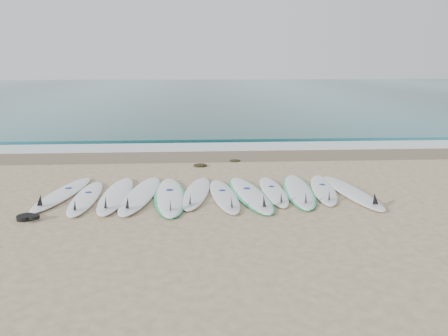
{
  "coord_description": "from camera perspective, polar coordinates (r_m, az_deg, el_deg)",
  "views": [
    {
      "loc": [
        -0.23,
        -9.34,
        2.94
      ],
      "look_at": [
        0.39,
        0.9,
        0.4
      ],
      "focal_mm": 35.0,
      "sensor_mm": 36.0,
      "label": 1
    }
  ],
  "objects": [
    {
      "name": "surfboard_8",
      "position": [
        9.95,
        6.52,
        -3.06
      ],
      "size": [
        0.54,
        2.42,
        0.31
      ],
      "rotation": [
        0.0,
        0.0,
        0.02
      ],
      "color": "white",
      "rests_on": "ground"
    },
    {
      "name": "surfboard_0",
      "position": [
        10.33,
        -20.43,
        -3.18
      ],
      "size": [
        1.01,
        2.74,
        0.34
      ],
      "rotation": [
        0.0,
        0.0,
        -0.17
      ],
      "color": "white",
      "rests_on": "ground"
    },
    {
      "name": "ground",
      "position": [
        9.79,
        -1.95,
        -3.57
      ],
      "size": [
        120.0,
        120.0,
        0.0
      ],
      "primitive_type": "plane",
      "color": "tan"
    },
    {
      "name": "surfboard_5",
      "position": [
        9.78,
        -3.66,
        -3.27
      ],
      "size": [
        0.88,
        2.61,
        0.33
      ],
      "rotation": [
        0.0,
        0.0,
        -0.14
      ],
      "color": "white",
      "rests_on": "ground"
    },
    {
      "name": "surfboard_2",
      "position": [
        9.87,
        -13.98,
        -3.46
      ],
      "size": [
        0.63,
        2.83,
        0.36
      ],
      "rotation": [
        0.0,
        0.0,
        -0.02
      ],
      "color": "white",
      "rests_on": "ground"
    },
    {
      "name": "surfboard_1",
      "position": [
        9.87,
        -17.67,
        -3.76
      ],
      "size": [
        0.58,
        2.54,
        0.32
      ],
      "rotation": [
        0.0,
        0.0,
        0.02
      ],
      "color": "white",
      "rests_on": "ground"
    },
    {
      "name": "seaweed_near",
      "position": [
        12.43,
        -3.13,
        0.39
      ],
      "size": [
        0.4,
        0.31,
        0.08
      ],
      "primitive_type": "ellipsoid",
      "color": "black",
      "rests_on": "ground"
    },
    {
      "name": "surfboard_4",
      "position": [
        9.62,
        -7.08,
        -3.66
      ],
      "size": [
        0.9,
        2.93,
        0.37
      ],
      "rotation": [
        0.0,
        0.0,
        0.07
      ],
      "color": "white",
      "rests_on": "ground"
    },
    {
      "name": "wet_sand_band",
      "position": [
        13.76,
        -2.42,
        1.58
      ],
      "size": [
        120.0,
        1.8,
        0.01
      ],
      "primitive_type": "cube",
      "color": "brown",
      "rests_on": "ground"
    },
    {
      "name": "surfboard_10",
      "position": [
        10.27,
        12.91,
        -2.76
      ],
      "size": [
        0.91,
        2.56,
        0.32
      ],
      "rotation": [
        0.0,
        0.0,
        -0.16
      ],
      "color": "white",
      "rests_on": "ground"
    },
    {
      "name": "leash_coil",
      "position": [
        9.1,
        -24.29,
        -5.89
      ],
      "size": [
        0.46,
        0.36,
        0.11
      ],
      "color": "black",
      "rests_on": "ground"
    },
    {
      "name": "surfboard_6",
      "position": [
        9.55,
        0.08,
        -3.66
      ],
      "size": [
        0.79,
        2.59,
        0.33
      ],
      "rotation": [
        0.0,
        0.0,
        0.1
      ],
      "color": "silver",
      "rests_on": "ground"
    },
    {
      "name": "surfboard_7",
      "position": [
        9.7,
        3.49,
        -3.43
      ],
      "size": [
        1.1,
        2.91,
        0.36
      ],
      "rotation": [
        0.0,
        0.0,
        0.15
      ],
      "color": "white",
      "rests_on": "ground"
    },
    {
      "name": "ocean",
      "position": [
        41.94,
        -3.18,
        9.88
      ],
      "size": [
        120.0,
        55.0,
        0.03
      ],
      "primitive_type": "cube",
      "color": "#1D5860",
      "rests_on": "ground"
    },
    {
      "name": "surfboard_9",
      "position": [
        10.07,
        9.78,
        -2.96
      ],
      "size": [
        0.91,
        2.81,
        0.35
      ],
      "rotation": [
        0.0,
        0.0,
        -0.09
      ],
      "color": "white",
      "rests_on": "ground"
    },
    {
      "name": "surfboard_11",
      "position": [
        10.21,
        16.51,
        -3.07
      ],
      "size": [
        0.92,
        2.81,
        0.35
      ],
      "rotation": [
        0.0,
        0.0,
        0.13
      ],
      "color": "silver",
      "rests_on": "ground"
    },
    {
      "name": "surfboard_3",
      "position": [
        9.76,
        -10.9,
        -3.49
      ],
      "size": [
        0.95,
        2.95,
        0.37
      ],
      "rotation": [
        0.0,
        0.0,
        -0.12
      ],
      "color": "white",
      "rests_on": "ground"
    },
    {
      "name": "seaweed_far",
      "position": [
        13.0,
        1.41,
        0.98
      ],
      "size": [
        0.32,
        0.25,
        0.06
      ],
      "primitive_type": "ellipsoid",
      "color": "black",
      "rests_on": "ground"
    },
    {
      "name": "foam_band",
      "position": [
        15.13,
        -2.52,
        2.76
      ],
      "size": [
        120.0,
        1.4,
        0.04
      ],
      "primitive_type": "cube",
      "color": "silver",
      "rests_on": "ground"
    },
    {
      "name": "wave_crest",
      "position": [
        16.59,
        -2.61,
        3.86
      ],
      "size": [
        120.0,
        1.0,
        0.1
      ],
      "primitive_type": "cube",
      "color": "#1D5860",
      "rests_on": "ground"
    }
  ]
}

